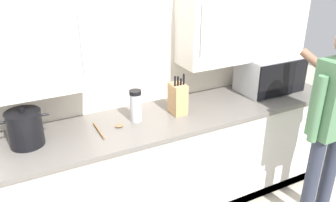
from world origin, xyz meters
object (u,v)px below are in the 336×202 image
at_px(person_figure, 333,115).
at_px(thermos_flask, 136,106).
at_px(stock_pot, 25,128).
at_px(microwave_oven, 268,74).
at_px(wooden_spoon, 109,128).
at_px(knife_block, 178,99).

bearing_deg(person_figure, thermos_flask, 150.60).
distance_m(stock_pot, person_figure, 2.22).
distance_m(microwave_oven, wooden_spoon, 1.56).
bearing_deg(microwave_oven, person_figure, -91.42).
bearing_deg(microwave_oven, knife_block, -178.02).
height_order(microwave_oven, wooden_spoon, microwave_oven).
xyz_separation_m(thermos_flask, stock_pot, (-0.79, 0.01, -0.00)).
relative_size(microwave_oven, thermos_flask, 2.20).
relative_size(microwave_oven, person_figure, 0.34).
bearing_deg(wooden_spoon, microwave_oven, 1.71).
relative_size(wooden_spoon, stock_pot, 0.78).
bearing_deg(thermos_flask, knife_block, -4.33).
height_order(microwave_oven, thermos_flask, microwave_oven).
height_order(microwave_oven, stock_pot, microwave_oven).
bearing_deg(microwave_oven, thermos_flask, -179.70).
relative_size(thermos_flask, person_figure, 0.15).
relative_size(microwave_oven, wooden_spoon, 2.19).
relative_size(wooden_spoon, thermos_flask, 1.01).
height_order(wooden_spoon, person_figure, person_figure).
bearing_deg(knife_block, microwave_oven, 1.98).
xyz_separation_m(microwave_oven, thermos_flask, (-1.32, -0.01, -0.04)).
height_order(microwave_oven, knife_block, microwave_oven).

